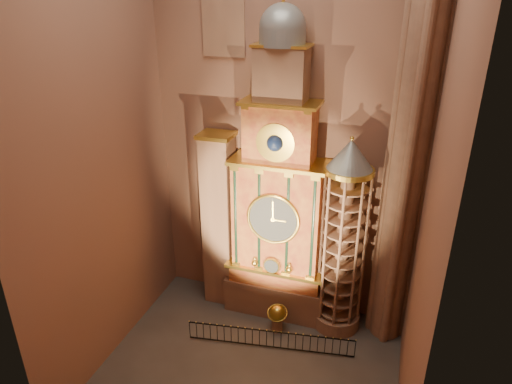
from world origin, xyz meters
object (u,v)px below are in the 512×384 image
(stair_turret, at_px, (343,241))
(portrait_tower, at_px, (219,221))
(astronomical_clock, at_px, (278,205))
(celestial_globe, at_px, (277,316))
(iron_railing, at_px, (270,339))

(stair_turret, bearing_deg, portrait_tower, 177.67)
(astronomical_clock, relative_size, portrait_tower, 1.64)
(portrait_tower, height_order, stair_turret, stair_turret)
(portrait_tower, xyz_separation_m, celestial_globe, (3.95, -1.78, -4.20))
(stair_turret, bearing_deg, astronomical_clock, 175.70)
(stair_turret, bearing_deg, iron_railing, -134.62)
(celestial_globe, bearing_deg, astronomical_clock, 107.21)
(portrait_tower, bearing_deg, stair_turret, -2.33)
(stair_turret, bearing_deg, celestial_globe, -153.08)
(portrait_tower, bearing_deg, astronomical_clock, -0.29)
(iron_railing, bearing_deg, portrait_tower, 140.94)
(portrait_tower, distance_m, iron_railing, 6.87)
(celestial_globe, bearing_deg, portrait_tower, 155.71)
(astronomical_clock, relative_size, stair_turret, 1.55)
(astronomical_clock, height_order, portrait_tower, astronomical_clock)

